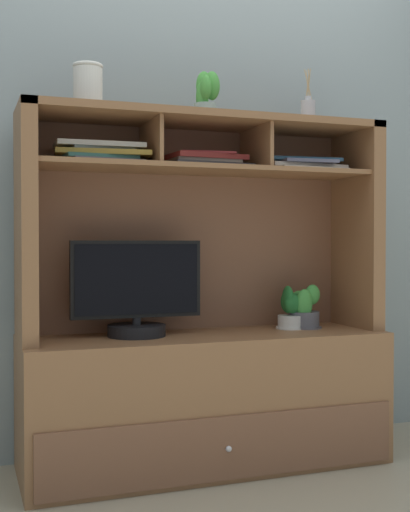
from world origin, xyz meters
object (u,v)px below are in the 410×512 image
at_px(potted_fern, 304,313).
at_px(tv_monitor, 137,296).
at_px(media_console, 204,363).
at_px(ceramic_vase, 88,86).
at_px(diffuser_bottle, 308,112).
at_px(potted_succulent, 206,95).
at_px(magazine_stack_left, 204,162).
at_px(potted_orchid, 291,310).
at_px(magazine_stack_centre, 302,166).
at_px(magazine_stack_right, 101,154).

bearing_deg(potted_fern, tv_monitor, -179.85).
relative_size(media_console, ceramic_vase, 9.00).
height_order(diffuser_bottle, potted_succulent, diffuser_bottle).
height_order(media_console, magazine_stack_left, media_console).
bearing_deg(diffuser_bottle, potted_succulent, -177.32).
distance_m(media_console, potted_orchid, 0.46).
bearing_deg(magazine_stack_centre, ceramic_vase, -177.99).
height_order(tv_monitor, diffuser_bottle, diffuser_bottle).
relative_size(potted_orchid, potted_fern, 0.99).
relative_size(media_console, magazine_stack_left, 4.05).
relative_size(potted_orchid, magazine_stack_centre, 0.50).
xyz_separation_m(potted_orchid, magazine_stack_centre, (0.04, -0.02, 0.64)).
bearing_deg(ceramic_vase, tv_monitor, 12.61).
xyz_separation_m(tv_monitor, potted_succulent, (0.29, -0.02, 0.83)).
bearing_deg(media_console, potted_orchid, 2.55).
bearing_deg(potted_orchid, potted_fern, -5.44).
distance_m(diffuser_bottle, potted_succulent, 0.49).
xyz_separation_m(media_console, magazine_stack_left, (0.01, 0.03, 0.85)).
bearing_deg(potted_fern, media_console, -178.54).
relative_size(tv_monitor, potted_fern, 2.78).
height_order(media_console, potted_orchid, media_console).
xyz_separation_m(tv_monitor, magazine_stack_centre, (0.75, -0.01, 0.56)).
height_order(potted_fern, magazine_stack_right, magazine_stack_right).
height_order(potted_orchid, diffuser_bottle, diffuser_bottle).
relative_size(potted_fern, ceramic_vase, 1.15).
bearing_deg(magazine_stack_right, media_console, -0.61).
bearing_deg(potted_fern, diffuser_bottle, 1.05).
relative_size(potted_orchid, diffuser_bottle, 0.78).
bearing_deg(magazine_stack_right, potted_orchid, 0.93).
relative_size(magazine_stack_right, ceramic_vase, 2.32).
distance_m(magazine_stack_centre, magazine_stack_right, 0.89).
bearing_deg(magazine_stack_left, potted_fern, -2.45).
height_order(potted_succulent, ceramic_vase, potted_succulent).
bearing_deg(media_console, magazine_stack_centre, -0.27).
bearing_deg(diffuser_bottle, potted_orchid, 175.80).
bearing_deg(ceramic_vase, potted_succulent, 2.86).
height_order(tv_monitor, potted_succulent, potted_succulent).
distance_m(magazine_stack_right, potted_succulent, 0.51).
xyz_separation_m(potted_fern, ceramic_vase, (-0.97, -0.05, 0.93)).
bearing_deg(potted_succulent, media_console, 104.37).
relative_size(magazine_stack_left, magazine_stack_right, 0.96).
distance_m(potted_orchid, magazine_stack_centre, 0.64).
distance_m(potted_fern, magazine_stack_centre, 0.66).
bearing_deg(magazine_stack_centre, tv_monitor, 179.05).
height_order(magazine_stack_left, magazine_stack_centre, magazine_stack_left).
bearing_deg(media_console, ceramic_vase, -175.90).
relative_size(magazine_stack_right, potted_succulent, 2.04).
distance_m(potted_orchid, potted_fern, 0.07).
distance_m(magazine_stack_left, potted_succulent, 0.28).
distance_m(magazine_stack_left, magazine_stack_centre, 0.45).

